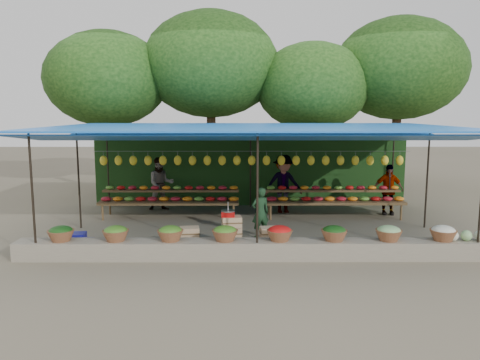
{
  "coord_description": "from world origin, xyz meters",
  "views": [
    {
      "loc": [
        -0.4,
        -12.72,
        3.22
      ],
      "look_at": [
        -0.36,
        0.2,
        1.32
      ],
      "focal_mm": 35.0,
      "sensor_mm": 36.0,
      "label": 1
    }
  ],
  "objects_px": {
    "weighing_scale": "(228,213)",
    "blue_crate_back": "(74,240)",
    "vendor_seated": "(260,212)",
    "crate_counter": "(231,235)",
    "blue_crate_front": "(84,245)"
  },
  "relations": [
    {
      "from": "vendor_seated",
      "to": "blue_crate_front",
      "type": "bearing_deg",
      "value": -5.41
    },
    {
      "from": "vendor_seated",
      "to": "blue_crate_back",
      "type": "xyz_separation_m",
      "value": [
        -4.52,
        -0.8,
        -0.49
      ]
    },
    {
      "from": "vendor_seated",
      "to": "weighing_scale",
      "type": "bearing_deg",
      "value": 30.25
    },
    {
      "from": "weighing_scale",
      "to": "blue_crate_back",
      "type": "distance_m",
      "value": 3.79
    },
    {
      "from": "crate_counter",
      "to": "blue_crate_front",
      "type": "bearing_deg",
      "value": -177.44
    },
    {
      "from": "weighing_scale",
      "to": "blue_crate_back",
      "type": "relative_size",
      "value": 0.66
    },
    {
      "from": "vendor_seated",
      "to": "blue_crate_front",
      "type": "height_order",
      "value": "vendor_seated"
    },
    {
      "from": "vendor_seated",
      "to": "blue_crate_front",
      "type": "distance_m",
      "value": 4.37
    },
    {
      "from": "blue_crate_back",
      "to": "weighing_scale",
      "type": "bearing_deg",
      "value": -9.28
    },
    {
      "from": "crate_counter",
      "to": "vendor_seated",
      "type": "height_order",
      "value": "vendor_seated"
    },
    {
      "from": "crate_counter",
      "to": "blue_crate_back",
      "type": "distance_m",
      "value": 3.78
    },
    {
      "from": "blue_crate_front",
      "to": "blue_crate_back",
      "type": "height_order",
      "value": "blue_crate_back"
    },
    {
      "from": "crate_counter",
      "to": "blue_crate_front",
      "type": "xyz_separation_m",
      "value": [
        -3.43,
        -0.15,
        -0.17
      ]
    },
    {
      "from": "crate_counter",
      "to": "blue_crate_back",
      "type": "relative_size",
      "value": 4.5
    },
    {
      "from": "vendor_seated",
      "to": "crate_counter",
      "type": "bearing_deg",
      "value": 32.29
    }
  ]
}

